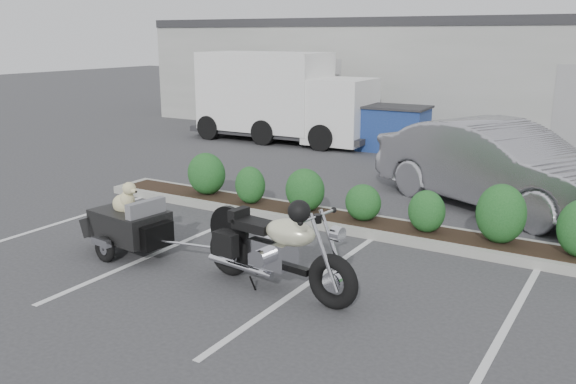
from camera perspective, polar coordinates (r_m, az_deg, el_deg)
The scene contains 8 objects.
ground at distance 9.73m, azimuth -2.83°, elevation -6.11°, with size 90.00×90.00×0.00m, color #38383A.
planter_kerb at distance 11.09m, azimuth 7.86°, elevation -3.21°, with size 12.00×1.00×0.15m, color #9E9E93.
building at distance 25.11m, azimuth 19.62°, elevation 10.44°, with size 26.00×10.00×4.00m, color #9EA099.
motorcycle at distance 8.30m, azimuth -1.10°, elevation -5.48°, with size 2.56×0.95×1.47m.
pet_trailer at distance 10.03m, azimuth -14.62°, elevation -2.84°, with size 2.06×1.17×1.22m.
sedan at distance 12.95m, azimuth 19.08°, elevation 2.35°, with size 1.85×5.31×1.75m, color #A4A3AA.
dumpster at distance 18.76m, azimuth 9.83°, elevation 5.91°, with size 2.13×1.50×1.36m.
delivery_truck at distance 20.14m, azimuth -0.49°, elevation 8.68°, with size 6.33×2.36×2.87m.
Camera 1 is at (5.10, -7.54, 3.43)m, focal length 38.00 mm.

